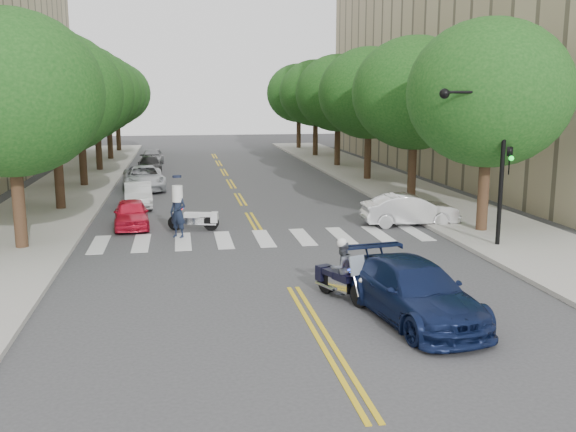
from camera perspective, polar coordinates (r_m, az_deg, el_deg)
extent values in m
plane|color=#38383A|center=(18.77, 0.45, -6.39)|extent=(140.00, 140.00, 0.00)
cube|color=#9E9991|center=(40.52, -18.62, 2.52)|extent=(5.00, 60.00, 0.15)
cube|color=#9E9991|center=(41.97, 7.96, 3.25)|extent=(5.00, 60.00, 0.15)
cylinder|color=#382316|center=(24.61, -22.81, 0.89)|extent=(0.44, 0.44, 3.32)
ellipsoid|color=#134413|center=(24.30, -23.49, 9.98)|extent=(6.40, 6.40, 5.76)
cylinder|color=#382316|center=(32.37, -19.69, 3.31)|extent=(0.44, 0.44, 3.32)
ellipsoid|color=#134413|center=(32.14, -20.14, 10.22)|extent=(6.40, 6.40, 5.76)
cylinder|color=#382316|center=(40.23, -17.77, 4.79)|extent=(0.44, 0.44, 3.32)
ellipsoid|color=#134413|center=(40.04, -18.10, 10.35)|extent=(6.40, 6.40, 5.76)
cylinder|color=#382316|center=(48.13, -16.48, 5.78)|extent=(0.44, 0.44, 3.32)
ellipsoid|color=#134413|center=(47.97, -16.73, 10.43)|extent=(6.40, 6.40, 5.76)
cylinder|color=#382316|center=(56.06, -15.55, 6.49)|extent=(0.44, 0.44, 3.32)
ellipsoid|color=#134413|center=(55.92, -15.75, 10.48)|extent=(6.40, 6.40, 5.76)
cylinder|color=#382316|center=(64.01, -14.85, 7.02)|extent=(0.44, 0.44, 3.32)
ellipsoid|color=#134413|center=(63.89, -15.02, 10.52)|extent=(6.40, 6.40, 5.76)
cylinder|color=#382316|center=(26.78, 16.96, 2.01)|extent=(0.44, 0.44, 3.32)
ellipsoid|color=#134413|center=(26.49, 17.44, 10.38)|extent=(6.40, 6.40, 5.76)
cylinder|color=#382316|center=(34.05, 10.97, 4.09)|extent=(0.44, 0.44, 3.32)
ellipsoid|color=#134413|center=(33.82, 11.21, 10.67)|extent=(6.40, 6.40, 5.76)
cylinder|color=#382316|center=(41.59, 7.09, 5.41)|extent=(0.44, 0.44, 3.32)
ellipsoid|color=#134413|center=(41.40, 7.22, 10.79)|extent=(6.40, 6.40, 5.76)
cylinder|color=#382316|center=(49.27, 4.41, 6.30)|extent=(0.44, 0.44, 3.32)
ellipsoid|color=#134413|center=(49.12, 4.48, 10.84)|extent=(6.40, 6.40, 5.76)
cylinder|color=#382316|center=(57.04, 2.45, 6.95)|extent=(0.44, 0.44, 3.32)
ellipsoid|color=#134413|center=(56.91, 2.48, 10.87)|extent=(6.40, 6.40, 5.76)
cylinder|color=#382316|center=(64.87, 0.95, 7.43)|extent=(0.44, 0.44, 3.32)
ellipsoid|color=#134413|center=(64.75, 0.96, 10.88)|extent=(6.40, 6.40, 5.76)
cylinder|color=black|center=(24.14, 18.50, 4.21)|extent=(0.16, 0.16, 6.00)
cylinder|color=black|center=(23.45, 16.26, 10.53)|extent=(2.40, 0.10, 0.10)
sphere|color=black|center=(23.00, 13.74, 10.52)|extent=(0.36, 0.36, 0.36)
imported|color=black|center=(24.23, 19.05, 4.67)|extent=(0.16, 0.20, 1.00)
sphere|color=#0CCC26|center=(24.09, 19.24, 4.87)|extent=(0.18, 0.18, 0.18)
cylinder|color=black|center=(17.11, 6.39, -7.07)|extent=(0.37, 0.64, 0.64)
cylinder|color=black|center=(18.25, 3.44, -5.87)|extent=(0.40, 0.65, 0.64)
cube|color=silver|center=(17.68, 4.78, -6.10)|extent=(0.60, 0.89, 0.30)
cube|color=black|center=(17.54, 4.97, -5.44)|extent=(0.56, 0.73, 0.21)
cube|color=black|center=(17.93, 3.98, -5.00)|extent=(0.54, 0.62, 0.15)
cube|color=black|center=(18.29, 3.19, -5.04)|extent=(0.49, 0.42, 0.42)
cube|color=#8C99A5|center=(16.98, 6.19, -4.38)|extent=(0.49, 0.31, 0.51)
cube|color=red|center=(17.21, 6.14, -4.75)|extent=(0.12, 0.12, 0.07)
cube|color=#0C26E5|center=(17.07, 5.55, -4.86)|extent=(0.12, 0.12, 0.07)
imported|color=#474C56|center=(17.54, 4.80, -4.59)|extent=(0.87, 0.79, 1.47)
sphere|color=silver|center=(17.37, 4.84, -2.40)|extent=(0.28, 0.28, 0.28)
cylinder|color=black|center=(26.82, -9.95, -0.59)|extent=(0.64, 0.25, 0.63)
cylinder|color=black|center=(26.55, -6.84, -0.62)|extent=(0.65, 0.29, 0.63)
cube|color=silver|center=(26.65, -8.31, -0.39)|extent=(0.87, 0.46, 0.29)
cube|color=silver|center=(26.62, -8.52, 0.10)|extent=(0.70, 0.45, 0.20)
cube|color=silver|center=(26.53, -7.45, 0.13)|extent=(0.57, 0.46, 0.15)
cube|color=silver|center=(26.49, -6.56, -0.11)|extent=(0.35, 0.45, 0.41)
cube|color=#8C99A5|center=(26.65, -9.76, 1.08)|extent=(0.23, 0.48, 0.50)
cube|color=red|center=(26.54, -9.46, 0.68)|extent=(0.11, 0.11, 0.07)
cube|color=#0C26E5|center=(26.75, -9.37, 0.77)|extent=(0.11, 0.11, 0.07)
imported|color=black|center=(25.31, -9.75, 0.29)|extent=(0.86, 0.82, 1.98)
imported|color=silver|center=(27.83, 10.78, 0.55)|extent=(4.13, 1.59, 1.34)
imported|color=#0F1A3F|center=(16.34, 11.12, -6.58)|extent=(2.78, 5.26, 1.45)
imported|color=red|center=(27.67, -13.76, 0.20)|extent=(1.66, 3.57, 1.18)
imported|color=silver|center=(32.58, -13.18, 1.84)|extent=(1.57, 3.79, 1.22)
imported|color=silver|center=(38.46, -12.68, 3.33)|extent=(2.79, 5.19, 1.38)
imported|color=black|center=(46.45, -12.19, 4.48)|extent=(1.83, 4.10, 1.17)
imported|color=gray|center=(51.36, -11.98, 5.18)|extent=(1.78, 4.03, 1.35)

